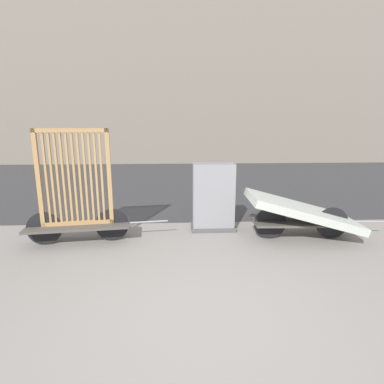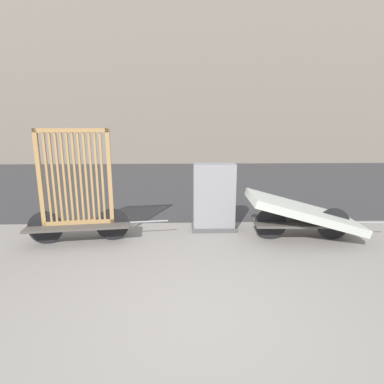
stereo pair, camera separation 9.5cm
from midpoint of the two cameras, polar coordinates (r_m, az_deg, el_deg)
The scene contains 6 objects.
ground_plane at distance 3.57m, azimuth 1.12°, elevation -22.33°, with size 60.00×60.00×0.00m, color gray.
road_strip at distance 11.59m, azimuth -1.80°, elevation 2.29°, with size 56.00×10.49×0.01m.
building_facade at distance 18.88m, azimuth -2.38°, elevation 21.08°, with size 48.00×4.00×9.79m.
bike_cart_with_bedframe at distance 5.60m, azimuth -21.48°, elevation -2.05°, with size 2.48×0.79×2.00m.
bike_cart_with_mattress at distance 5.81m, azimuth 19.79°, elevation -3.74°, with size 2.58×1.14×0.86m.
utility_cabinet at distance 5.93m, azimuth 3.60°, elevation -1.38°, with size 0.87×0.45×1.33m.
Camera 1 is at (-0.26, -2.92, 2.03)m, focal length 28.00 mm.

